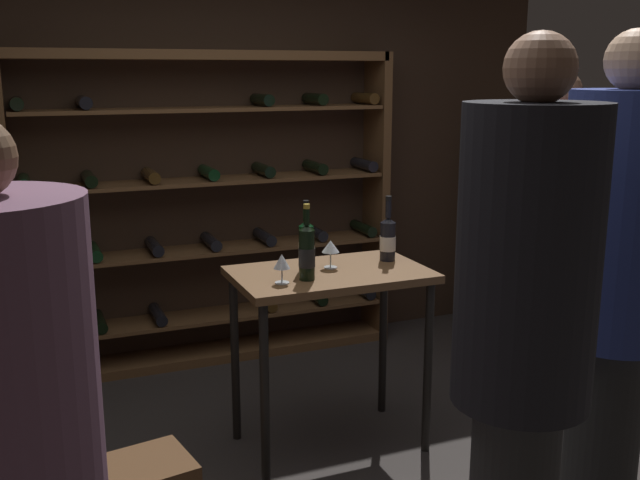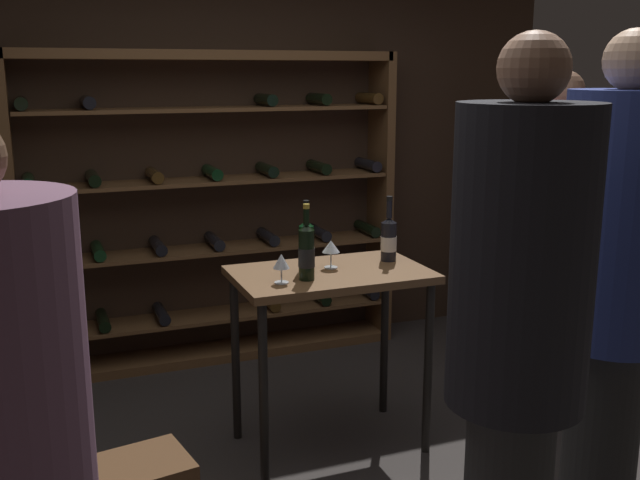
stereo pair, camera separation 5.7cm
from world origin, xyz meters
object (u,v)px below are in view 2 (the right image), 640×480
tasting_table (330,296)px  wine_bottle_gold_foil (306,246)px  person_bystander_dark_jacket (615,278)px  wine_glass_stemmed_left (331,248)px  wine_glass_stemmed_right (281,263)px  wine_bottle_red_label (306,252)px  person_guest_plum_blouse (554,231)px  wine_bottle_green_slim (389,239)px  display_cabinet (515,238)px  person_guest_khaki (518,328)px  wine_rack (215,211)px

tasting_table → wine_bottle_gold_foil: size_ratio=2.69×
person_bystander_dark_jacket → wine_glass_stemmed_left: (-0.68, 1.22, -0.09)m
wine_glass_stemmed_right → wine_bottle_gold_foil: bearing=39.6°
wine_glass_stemmed_right → wine_bottle_red_label: bearing=5.6°
person_bystander_dark_jacket → wine_bottle_gold_foil: person_bystander_dark_jacket is taller
person_guest_plum_blouse → wine_bottle_green_slim: size_ratio=5.62×
display_cabinet → wine_bottle_gold_foil: bearing=-153.3°
person_guest_khaki → person_bystander_dark_jacket: size_ratio=0.98×
person_guest_khaki → person_bystander_dark_jacket: bearing=-180.0°
person_bystander_dark_jacket → wine_glass_stemmed_left: size_ratio=14.51×
wine_rack → wine_bottle_red_label: (0.08, -1.53, 0.07)m
person_guest_plum_blouse → wine_bottle_red_label: 1.46m
wine_glass_stemmed_right → person_guest_khaki: bearing=-75.9°
wine_glass_stemmed_right → wine_glass_stemmed_left: bearing=27.9°
wine_rack → person_guest_plum_blouse: (1.54, -1.51, 0.05)m
display_cabinet → wine_bottle_red_label: display_cabinet is taller
wine_glass_stemmed_left → wine_glass_stemmed_right: size_ratio=1.01×
wine_bottle_green_slim → wine_glass_stemmed_left: (-0.34, -0.03, -0.01)m
tasting_table → wine_glass_stemmed_left: wine_glass_stemmed_left is taller
person_guest_khaki → wine_bottle_green_slim: size_ratio=5.94×
tasting_table → person_guest_plum_blouse: person_guest_plum_blouse is taller
wine_bottle_gold_foil → person_guest_khaki: bearing=-84.0°
wine_rack → display_cabinet: wine_rack is taller
wine_rack → wine_bottle_gold_foil: size_ratio=6.98×
person_guest_plum_blouse → display_cabinet: bearing=-4.6°
tasting_table → person_bystander_dark_jacket: (0.70, -1.17, 0.33)m
person_bystander_dark_jacket → wine_glass_stemmed_left: bearing=143.2°
tasting_table → wine_bottle_green_slim: bearing=12.5°
person_guest_khaki → wine_glass_stemmed_left: (-0.02, 1.51, -0.08)m
wine_rack → person_guest_plum_blouse: wine_rack is taller
wine_rack → tasting_table: bearing=-80.3°
wine_rack → wine_glass_stemmed_right: bearing=-92.0°
person_guest_khaki → person_guest_plum_blouse: person_guest_khaki is taller
wine_bottle_gold_foil → display_cabinet: bearing=26.7°
display_cabinet → wine_glass_stemmed_right: (-2.16, -1.14, 0.30)m
person_guest_khaki → wine_glass_stemmed_left: person_guest_khaki is taller
wine_rack → person_guest_khaki: (0.28, -2.89, 0.11)m
person_guest_khaki → display_cabinet: person_guest_khaki is taller
tasting_table → display_cabinet: size_ratio=0.65×
wine_bottle_green_slim → wine_glass_stemmed_right: wine_bottle_green_slim is taller
tasting_table → wine_glass_stemmed_right: size_ratio=6.87×
wine_rack → wine_glass_stemmed_left: 1.40m
display_cabinet → wine_bottle_red_label: bearing=-150.9°
display_cabinet → wine_bottle_gold_foil: display_cabinet is taller
wine_rack → wine_bottle_gold_foil: (0.13, -1.40, 0.06)m
wine_bottle_red_label → wine_glass_stemmed_right: 0.14m
wine_rack → wine_bottle_red_label: bearing=-87.1°
tasting_table → person_guest_khaki: size_ratio=0.48×
wine_rack → display_cabinet: size_ratio=1.68×
display_cabinet → wine_bottle_red_label: (-2.03, -1.13, 0.34)m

